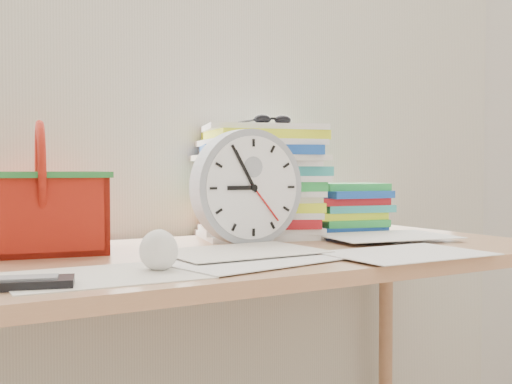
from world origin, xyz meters
TOP-DOWN VIEW (x-y plane):
  - curtain at (0.00, 1.98)m, footprint 2.40×0.01m
  - desk at (0.00, 1.60)m, footprint 1.40×0.70m
  - paper_stack at (0.14, 1.83)m, footprint 0.41×0.37m
  - clock at (0.01, 1.68)m, footprint 0.28×0.06m
  - sunglasses at (0.15, 1.79)m, footprint 0.13×0.11m
  - book_stack at (0.41, 1.80)m, footprint 0.27×0.23m
  - basket at (-0.45, 1.79)m, footprint 0.31×0.26m
  - crumpled_ball at (-0.32, 1.42)m, footprint 0.07×0.07m
  - calculator at (-0.56, 1.37)m, footprint 0.16×0.11m
  - scattered_papers at (0.00, 1.60)m, footprint 1.26×0.42m

SIDE VIEW (x-z plane):
  - desk at x=0.00m, z-range 0.30..1.05m
  - scattered_papers at x=0.00m, z-range 0.75..0.77m
  - calculator at x=-0.56m, z-range 0.75..0.76m
  - crumpled_ball at x=-0.32m, z-range 0.75..0.82m
  - book_stack at x=0.41m, z-range 0.75..0.89m
  - clock at x=0.01m, z-range 0.75..1.03m
  - basket at x=-0.45m, z-range 0.75..1.03m
  - paper_stack at x=0.14m, z-range 0.75..1.05m
  - sunglasses at x=0.15m, z-range 1.05..1.08m
  - curtain at x=0.00m, z-range 0.05..2.55m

